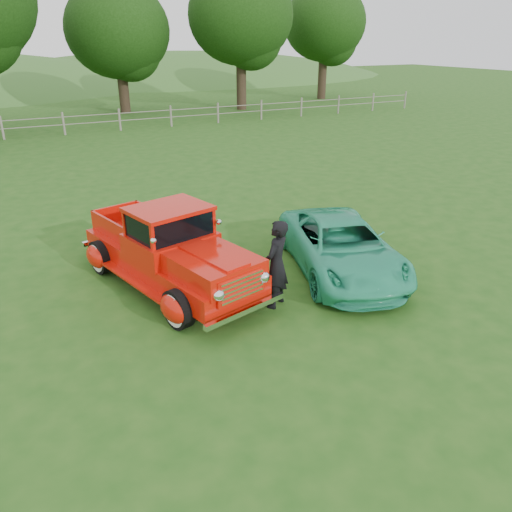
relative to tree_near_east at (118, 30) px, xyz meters
name	(u,v)px	position (x,y,z in m)	size (l,w,h in m)	color
ground	(240,330)	(-5.00, -29.00, -5.25)	(140.00, 140.00, 0.00)	#1E4D14
fence_line	(64,124)	(-5.00, -7.00, -4.64)	(48.00, 0.12, 1.20)	slate
tree_near_east	(118,30)	(0.00, 0.00, 0.00)	(6.80, 6.80, 8.33)	black
tree_mid_east	(241,16)	(8.00, -2.00, 0.93)	(7.20, 7.20, 9.44)	black
tree_far_east	(325,23)	(17.00, 1.00, 0.61)	(6.60, 6.60, 8.86)	black
red_pickup	(170,251)	(-5.53, -26.74, -4.45)	(3.11, 5.26, 1.78)	black
teal_sedan	(341,247)	(-1.93, -27.81, -4.64)	(2.02, 4.37, 1.21)	#2BAE80
man	(276,264)	(-3.97, -28.50, -4.36)	(0.65, 0.42, 1.77)	black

